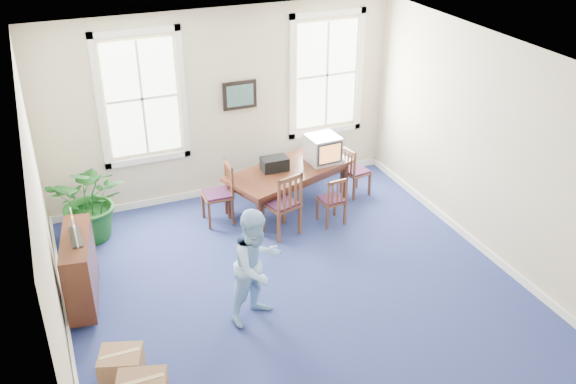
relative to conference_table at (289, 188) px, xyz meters
name	(u,v)px	position (x,y,z in m)	size (l,w,h in m)	color
floor	(298,293)	(-0.81, -2.28, -0.36)	(6.50, 6.50, 0.00)	navy
ceiling	(300,64)	(-0.81, -2.28, 2.84)	(6.50, 6.50, 0.00)	white
wall_back	(222,105)	(-0.81, 0.97, 1.24)	(6.50, 6.50, 0.00)	beige
wall_front	(453,358)	(-0.81, -5.53, 1.24)	(6.50, 6.50, 0.00)	beige
wall_left	(45,238)	(-3.81, -2.28, 1.24)	(6.50, 6.50, 0.00)	beige
wall_right	(496,152)	(2.19, -2.28, 1.24)	(6.50, 6.50, 0.00)	beige
baseboard_back	(227,188)	(-0.81, 0.94, -0.30)	(6.00, 0.04, 0.12)	white
baseboard_left	(71,346)	(-3.78, -2.28, -0.30)	(0.04, 6.50, 0.12)	white
baseboard_right	(478,245)	(2.16, -2.28, -0.30)	(0.04, 6.50, 0.12)	white
window_left	(142,98)	(-2.11, 0.95, 1.54)	(1.40, 0.12, 2.20)	white
window_right	(327,75)	(1.09, 0.95, 1.54)	(1.40, 0.12, 2.20)	white
wall_picture	(240,95)	(-0.51, 0.92, 1.39)	(0.58, 0.06, 0.48)	black
conference_table	(289,188)	(0.00, 0.00, 0.00)	(2.11, 0.96, 0.72)	#472214
crt_tv	(323,149)	(0.62, 0.05, 0.59)	(0.50, 0.55, 0.46)	#B7B7BC
game_console	(339,158)	(0.91, 0.00, 0.38)	(0.16, 0.20, 0.05)	white
equipment_bag	(275,164)	(-0.24, 0.05, 0.47)	(0.43, 0.28, 0.21)	black
chair_near_left	(281,203)	(-0.43, -0.72, 0.17)	(0.48, 0.48, 1.07)	brown
chair_near_right	(331,199)	(0.43, -0.72, 0.06)	(0.37, 0.37, 0.83)	brown
chair_end_left	(217,194)	(-1.25, 0.00, 0.14)	(0.45, 0.45, 1.00)	brown
chair_end_right	(356,171)	(1.25, 0.00, 0.09)	(0.40, 0.40, 0.89)	brown
man	(257,266)	(-1.47, -2.51, 0.42)	(0.76, 0.59, 1.55)	#91C5F7
credenza	(81,273)	(-3.50, -1.39, 0.11)	(0.34, 1.20, 0.94)	#472214
brochure_rack	(75,232)	(-3.48, -1.39, 0.74)	(0.12, 0.70, 0.31)	#99999E
potted_plant	(91,200)	(-3.14, 0.25, 0.29)	(1.17, 1.02, 1.30)	#114514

